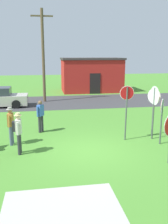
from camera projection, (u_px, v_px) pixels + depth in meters
name	position (u px, v px, depth m)	size (l,w,h in m)	color
ground_plane	(88.00, 151.00, 10.73)	(80.00, 80.00, 0.00)	#47842D
street_asphalt	(64.00, 102.00, 21.66)	(60.00, 6.40, 0.01)	#38383A
concrete_path	(62.00, 211.00, 6.66)	(3.20, 2.40, 0.01)	#ADAAA3
building_background	(92.00, 75.00, 27.44)	(6.52, 3.99, 3.61)	#B2231E
utility_pole	(43.00, 54.00, 20.98)	(1.80, 0.24, 7.62)	brown
stop_sign_center_cluster	(154.00, 104.00, 12.54)	(0.38, 0.68, 2.38)	#474C4C
stop_sign_far_back	(127.00, 104.00, 11.71)	(0.67, 0.17, 2.62)	#474C4C
stop_sign_rear_left	(154.00, 103.00, 11.89)	(0.07, 0.89, 2.58)	#474C4C
stop_sign_leaning_left	(162.00, 113.00, 11.28)	(0.44, 0.59, 2.11)	#474C4C
person_near_signs	(18.00, 130.00, 10.23)	(0.40, 0.57, 1.74)	#2D2D33
person_in_teal	(41.00, 115.00, 13.14)	(0.39, 0.48, 1.69)	#2D2D33
person_with_sunhat	(11.00, 124.00, 11.30)	(0.32, 0.57, 1.74)	#4C5670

